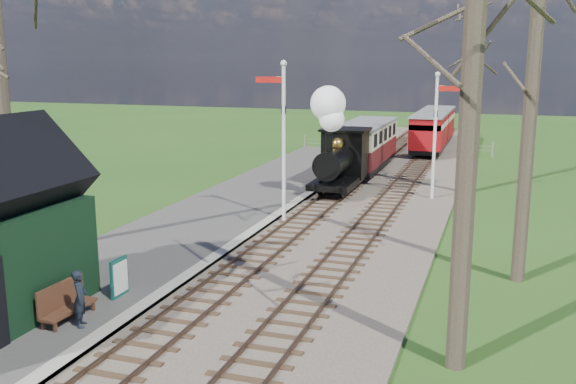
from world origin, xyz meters
name	(u,v)px	position (x,y,z in m)	size (l,w,h in m)	color
distant_hills	(440,261)	(1.40, 64.38, -16.21)	(114.40, 48.00, 22.02)	#385B23
ballast_bed	(366,195)	(1.30, 22.00, 0.05)	(8.00, 60.00, 0.10)	brown
track_near	(339,192)	(0.00, 22.00, 0.10)	(1.60, 60.00, 0.15)	brown
track_far	(394,196)	(2.60, 22.00, 0.10)	(1.60, 60.00, 0.15)	brown
platform	(195,228)	(-3.50, 14.00, 0.10)	(5.00, 44.00, 0.20)	#474442
coping_strip	(253,233)	(-1.20, 14.00, 0.10)	(0.40, 44.00, 0.21)	#B2AD9E
semaphore_near	(282,130)	(-0.77, 16.00, 3.62)	(1.22, 0.24, 6.22)	silver
semaphore_far	(437,126)	(4.37, 22.00, 3.35)	(1.22, 0.24, 5.72)	silver
bare_trees	(284,98)	(1.33, 10.10, 5.21)	(15.51, 22.39, 12.00)	#382D23
fence_line	(394,145)	(0.30, 36.00, 0.55)	(12.60, 0.08, 1.00)	slate
locomotive	(338,147)	(-0.01, 21.74, 2.26)	(1.97, 4.61, 4.94)	black
coach	(365,144)	(0.00, 27.81, 1.65)	(2.30, 7.90, 2.42)	black
red_carriage_a	(429,133)	(2.60, 35.49, 1.51)	(2.08, 5.16, 2.19)	black
red_carriage_b	(437,125)	(2.60, 40.99, 1.51)	(2.08, 5.16, 2.19)	black
sign_board	(119,277)	(-2.08, 6.83, 0.71)	(0.11, 0.70, 1.02)	#104C3E
bench	(64,302)	(-2.48, 5.11, 0.62)	(0.52, 1.60, 0.91)	#4C2B1B
person	(80,298)	(-1.86, 4.89, 0.87)	(0.49, 0.32, 1.35)	black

